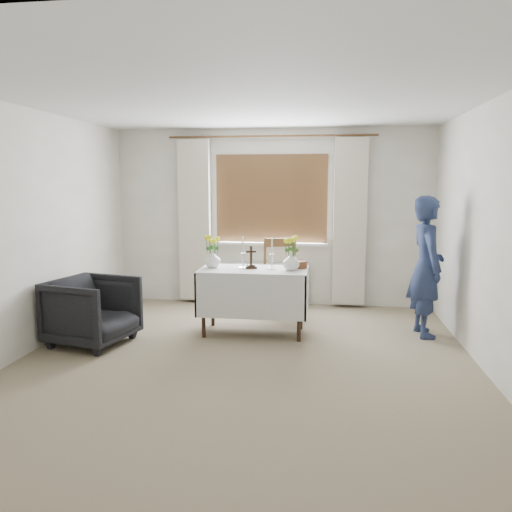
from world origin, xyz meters
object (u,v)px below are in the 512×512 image
at_px(armchair, 93,311).
at_px(flower_vase_left, 212,259).
at_px(altar_table, 254,301).
at_px(wooden_chair, 284,277).
at_px(flower_vase_right, 291,261).
at_px(wooden_cross, 251,257).
at_px(person, 426,267).

bearing_deg(armchair, flower_vase_left, -47.65).
xyz_separation_m(altar_table, wooden_chair, (0.29, 0.85, 0.13)).
xyz_separation_m(wooden_chair, armchair, (-1.96, -1.47, -0.14)).
xyz_separation_m(wooden_chair, flower_vase_left, (-0.78, -0.81, 0.35)).
xyz_separation_m(altar_table, flower_vase_left, (-0.49, 0.04, 0.48)).
relative_size(altar_table, flower_vase_right, 6.14).
distance_m(wooden_chair, armchair, 2.46).
height_order(altar_table, wooden_cross, wooden_cross).
relative_size(armchair, wooden_cross, 3.05).
distance_m(armchair, flower_vase_right, 2.25).
distance_m(armchair, wooden_cross, 1.84).
bearing_deg(flower_vase_right, person, 8.25).
bearing_deg(flower_vase_left, altar_table, -4.90).
relative_size(altar_table, wooden_chair, 1.22).
bearing_deg(wooden_chair, flower_vase_right, -105.05).
bearing_deg(flower_vase_left, person, 3.64).
bearing_deg(altar_table, armchair, -159.65).
xyz_separation_m(person, flower_vase_right, (-1.52, -0.22, 0.06)).
xyz_separation_m(flower_vase_left, flower_vase_right, (0.92, -0.07, 0.00)).
relative_size(altar_table, armchair, 1.54).
relative_size(armchair, flower_vase_left, 4.05).
relative_size(wooden_cross, flower_vase_left, 1.33).
height_order(wooden_cross, flower_vase_right, wooden_cross).
xyz_separation_m(wooden_chair, flower_vase_right, (0.15, -0.88, 0.35)).
xyz_separation_m(armchair, flower_vase_right, (2.11, 0.60, 0.50)).
bearing_deg(armchair, wooden_chair, -40.00).
relative_size(wooden_chair, armchair, 1.26).
bearing_deg(wooden_chair, flower_vase_left, -158.36).
bearing_deg(flower_vase_right, armchair, -164.15).
bearing_deg(altar_table, flower_vase_left, 175.10).
bearing_deg(wooden_cross, altar_table, -56.42).
bearing_deg(flower_vase_right, flower_vase_left, 175.97).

